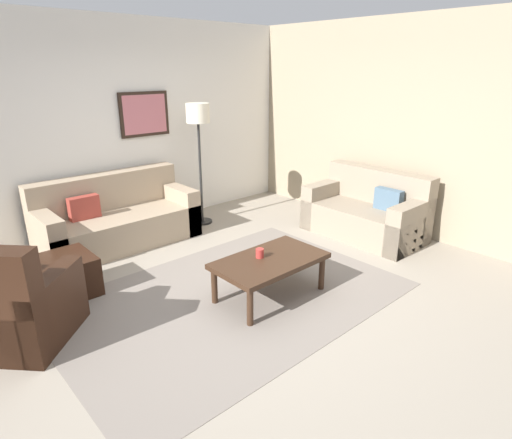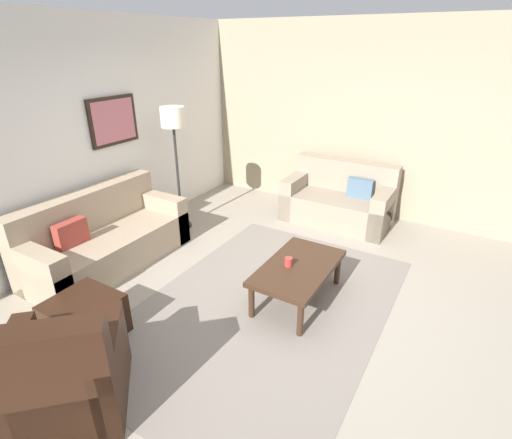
% 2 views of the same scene
% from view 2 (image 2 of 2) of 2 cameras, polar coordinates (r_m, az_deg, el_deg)
% --- Properties ---
extents(ground_plane, '(8.00, 8.00, 0.00)m').
position_cam_2_polar(ground_plane, '(4.07, 1.07, -12.83)').
color(ground_plane, gray).
extents(rear_partition, '(6.00, 0.12, 2.80)m').
position_cam_2_polar(rear_partition, '(5.15, -25.27, 10.33)').
color(rear_partition, silver).
rests_on(rear_partition, ground_plane).
extents(stone_feature_panel, '(0.12, 5.20, 2.80)m').
position_cam_2_polar(stone_feature_panel, '(6.12, 15.65, 13.71)').
color(stone_feature_panel, gray).
rests_on(stone_feature_panel, ground_plane).
extents(area_rug, '(3.33, 2.27, 0.01)m').
position_cam_2_polar(area_rug, '(4.06, 1.07, -12.78)').
color(area_rug, slate).
rests_on(area_rug, ground_plane).
extents(couch_main, '(1.95, 0.86, 0.88)m').
position_cam_2_polar(couch_main, '(5.02, -21.60, -2.84)').
color(couch_main, gray).
rests_on(couch_main, ground_plane).
extents(couch_loveseat, '(0.84, 1.54, 0.88)m').
position_cam_2_polar(couch_loveseat, '(5.95, 12.19, 2.70)').
color(couch_loveseat, gray).
rests_on(couch_loveseat, ground_plane).
extents(armchair_leather, '(1.13, 1.13, 0.95)m').
position_cam_2_polar(armchair_leather, '(3.25, -26.54, -20.53)').
color(armchair_leather, black).
rests_on(armchair_leather, ground_plane).
extents(ottoman, '(0.56, 0.56, 0.40)m').
position_cam_2_polar(ottoman, '(3.93, -23.80, -13.22)').
color(ottoman, black).
rests_on(ottoman, ground_plane).
extents(coffee_table, '(1.10, 0.64, 0.41)m').
position_cam_2_polar(coffee_table, '(4.01, 6.20, -7.35)').
color(coffee_table, '#382316').
rests_on(coffee_table, ground_plane).
extents(cup, '(0.08, 0.08, 0.09)m').
position_cam_2_polar(cup, '(3.94, 4.79, -6.22)').
color(cup, '#B2332D').
rests_on(cup, coffee_table).
extents(lamp_standing, '(0.32, 0.32, 1.71)m').
position_cam_2_polar(lamp_standing, '(5.37, -11.99, 12.73)').
color(lamp_standing, black).
rests_on(lamp_standing, ground_plane).
extents(framed_artwork, '(0.72, 0.04, 0.59)m').
position_cam_2_polar(framed_artwork, '(5.37, -20.20, 13.44)').
color(framed_artwork, black).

